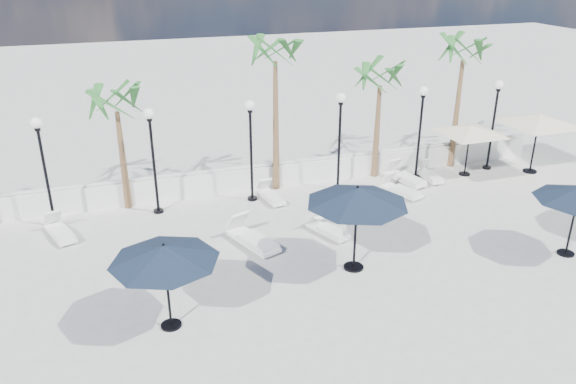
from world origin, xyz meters
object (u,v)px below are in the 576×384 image
object	(u,v)px
lounger_5	(405,177)
lounger_6	(429,174)
lounger_1	(60,231)
parasol_navy_mid	(357,196)
lounger_7	(401,189)
parasol_navy_left	(164,254)
parasol_cream_sq_b	(540,115)
lounger_2	(252,238)
lounger_4	(328,229)
lounger_3	(271,195)
parasol_cream_sq_a	(471,126)

from	to	relation	value
lounger_5	lounger_6	distance (m)	1.13
lounger_1	parasol_navy_mid	distance (m)	9.87
lounger_6	lounger_7	distance (m)	2.16
lounger_5	lounger_6	xyz separation A→B (m)	(1.13, -0.00, -0.04)
lounger_7	parasol_navy_left	distance (m)	11.19
parasol_cream_sq_b	lounger_6	bearing A→B (deg)	172.05
lounger_2	lounger_4	xyz separation A→B (m)	(2.57, -0.05, -0.06)
parasol_cream_sq_b	lounger_1	bearing A→B (deg)	-179.95
lounger_7	parasol_cream_sq_b	size ratio (longest dim) A/B	0.35
lounger_1	lounger_3	world-z (taller)	lounger_1
lounger_1	lounger_7	size ratio (longest dim) A/B	0.97
lounger_2	lounger_3	xyz separation A→B (m)	(1.58, 3.20, -0.06)
lounger_2	lounger_1	bearing A→B (deg)	136.19
lounger_1	parasol_cream_sq_a	bearing A→B (deg)	-16.92
lounger_1	parasol_navy_left	xyz separation A→B (m)	(2.82, -5.96, 1.86)
parasol_cream_sq_a	lounger_4	bearing A→B (deg)	-156.78
lounger_7	parasol_navy_left	size ratio (longest dim) A/B	0.70
lounger_4	parasol_cream_sq_b	distance (m)	10.93
lounger_3	lounger_6	distance (m)	6.80
lounger_4	parasol_cream_sq_a	bearing A→B (deg)	1.66
lounger_1	parasol_navy_left	bearing A→B (deg)	-83.87
lounger_5	parasol_navy_mid	size ratio (longest dim) A/B	0.69
lounger_2	lounger_5	size ratio (longest dim) A/B	1.09
lounger_1	lounger_3	bearing A→B (deg)	-14.19
lounger_4	parasol_navy_left	world-z (taller)	parasol_navy_left
lounger_2	lounger_6	xyz separation A→B (m)	(8.38, 3.20, -0.06)
lounger_1	parasol_navy_mid	xyz separation A→B (m)	(8.35, -4.83, 2.12)
parasol_cream_sq_b	parasol_navy_left	bearing A→B (deg)	-159.48
lounger_3	lounger_1	bearing A→B (deg)	176.82
lounger_2	parasol_navy_left	world-z (taller)	parasol_navy_left
lounger_6	parasol_cream_sq_a	xyz separation A→B (m)	(1.71, -0.02, 1.91)
lounger_3	lounger_5	xyz separation A→B (m)	(5.67, 0.00, 0.04)
lounger_7	parasol_cream_sq_b	distance (m)	6.83
parasol_navy_left	parasol_cream_sq_a	bearing A→B (deg)	26.65
lounger_2	lounger_4	size ratio (longest dim) A/B	1.29
lounger_7	parasol_navy_mid	distance (m)	6.34
lounger_4	lounger_5	world-z (taller)	lounger_5
lounger_5	lounger_2	bearing A→B (deg)	-170.50
lounger_3	parasol_navy_mid	world-z (taller)	parasol_navy_mid
parasol_navy_left	lounger_2	bearing A→B (deg)	48.35
lounger_4	parasol_navy_mid	bearing A→B (deg)	-113.49
lounger_4	lounger_7	world-z (taller)	lounger_7
lounger_4	lounger_3	bearing A→B (deg)	85.24
lounger_5	parasol_navy_left	world-z (taller)	parasol_navy_left
lounger_4	parasol_navy_left	bearing A→B (deg)	-170.60
lounger_5	parasol_navy_left	xyz separation A→B (m)	(-10.30, -6.61, 1.83)
lounger_2	parasol_cream_sq_b	xyz separation A→B (m)	(12.93, 2.56, 2.23)
lounger_7	lounger_4	bearing A→B (deg)	-170.59
lounger_1	lounger_5	distance (m)	13.13
lounger_5	parasol_cream_sq_a	world-z (taller)	parasol_cream_sq_a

